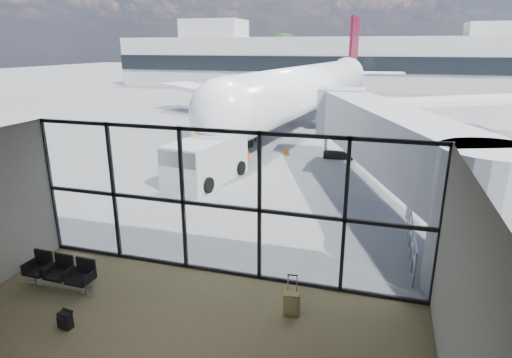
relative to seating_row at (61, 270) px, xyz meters
The scene contains 21 objects.
ground 42.29m from the seating_row, 84.42° to the left, with size 220.00×220.00×0.00m, color slate.
lounge_shell 5.36m from the seating_row, 33.46° to the right, with size 12.02×8.01×4.51m.
glass_curtain_wall 4.91m from the seating_row, 26.89° to the left, with size 12.10×0.12×4.50m.
jet_bridge 13.04m from the seating_row, 45.47° to the left, with size 8.00×16.50×4.33m.
apron_railing 11.20m from the seating_row, 29.90° to the left, with size 0.06×5.46×1.11m.
far_terminal 64.26m from the seating_row, 86.85° to the left, with size 80.00×12.20×11.00m.
tree_0 84.72m from the seating_row, 118.90° to the left, with size 4.95×4.95×7.12m.
tree_1 82.02m from the seating_row, 115.22° to the left, with size 5.61×5.61×8.07m.
tree_2 79.70m from the seating_row, 111.30° to the left, with size 6.27×6.27×9.03m.
tree_3 77.65m from the seating_row, 107.17° to the left, with size 4.95×4.95×7.12m.
tree_4 76.13m from the seating_row, 102.84° to the left, with size 5.61×5.61×8.07m.
tree_5 75.07m from the seating_row, 98.36° to the left, with size 6.27×6.27×9.03m.
seating_row is the anchor object (origin of this frame).
backpack 2.12m from the seating_row, 48.56° to the right, with size 0.34×0.32×0.48m.
suitcase 6.64m from the seating_row, ahead, with size 0.43×0.34×1.11m.
airliner 30.51m from the seating_row, 85.96° to the left, with size 33.80×39.32×10.15m.
service_van 10.63m from the seating_row, 90.43° to the left, with size 3.08×5.32×2.19m.
belt_loader 19.64m from the seating_row, 92.67° to the left, with size 1.84×3.86×1.71m.
mobile_stairs 20.30m from the seating_row, 101.76° to the left, with size 2.55×3.65×2.35m.
traffic_cone_a 15.50m from the seating_row, 87.48° to the left, with size 0.39×0.39×0.56m.
traffic_cone_b 17.51m from the seating_row, 81.06° to the left, with size 0.42×0.42×0.59m.
Camera 1 is at (4.37, -10.93, 6.69)m, focal length 30.00 mm.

